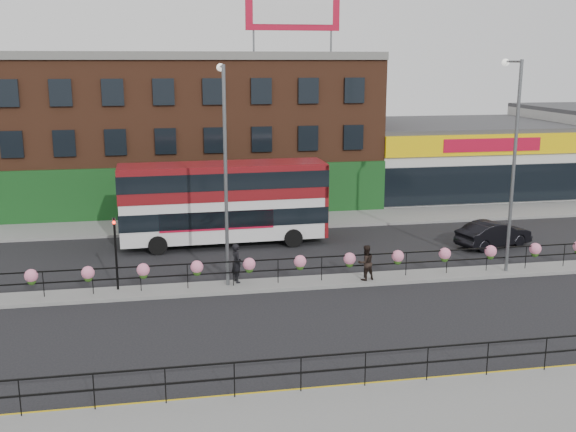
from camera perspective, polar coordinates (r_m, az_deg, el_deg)
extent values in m
plane|color=black|center=(30.49, 1.02, -5.84)|extent=(120.00, 120.00, 0.00)
cube|color=gray|center=(19.84, 8.16, -16.68)|extent=(60.00, 4.00, 0.15)
cube|color=gray|center=(41.85, -2.22, -0.50)|extent=(60.00, 4.00, 0.15)
cube|color=gray|center=(30.47, 1.02, -5.70)|extent=(60.00, 1.60, 0.15)
cube|color=gold|center=(21.80, 6.20, -13.94)|extent=(60.00, 0.10, 0.01)
cube|color=gold|center=(21.65, 6.34, -14.15)|extent=(60.00, 0.10, 0.01)
cube|color=brown|center=(48.56, -8.35, 7.16)|extent=(25.00, 12.00, 10.00)
cube|color=#3F3F42|center=(48.31, -8.55, 13.24)|extent=(25.00, 12.00, 0.30)
cube|color=#134417|center=(43.02, -7.89, 1.98)|extent=(25.00, 0.25, 3.40)
cube|color=silver|center=(53.45, 13.77, 4.75)|extent=(15.00, 12.00, 5.00)
cube|color=#3F3F42|center=(53.15, 13.93, 7.58)|extent=(15.00, 12.00, 0.30)
cube|color=yellow|center=(47.79, 16.84, 5.80)|extent=(15.00, 0.25, 1.40)
cube|color=#AD0A25|center=(47.68, 16.91, 5.78)|extent=(7.00, 0.10, 0.90)
cube|color=black|center=(48.18, 16.63, 2.62)|extent=(15.00, 0.25, 2.60)
cube|color=#AD0A25|center=(44.18, 0.41, 17.37)|extent=(6.00, 0.25, 3.00)
cube|color=silver|center=(44.04, 0.44, 17.39)|extent=(5.10, 0.04, 2.25)
cylinder|color=slate|center=(43.67, -2.93, 14.52)|extent=(0.12, 0.12, 1.40)
cylinder|color=slate|center=(44.60, 3.66, 14.48)|extent=(0.12, 0.12, 1.40)
cube|color=black|center=(30.11, 1.03, -3.59)|extent=(30.00, 0.05, 0.05)
cube|color=black|center=(30.26, 1.02, -4.49)|extent=(30.00, 0.05, 0.05)
cylinder|color=black|center=(30.20, -20.00, -5.45)|extent=(0.04, 0.04, 1.10)
cylinder|color=black|center=(29.91, -16.21, -5.34)|extent=(0.04, 0.04, 1.10)
cylinder|color=black|center=(29.76, -12.37, -5.21)|extent=(0.04, 0.04, 1.10)
cylinder|color=black|center=(29.74, -8.50, -5.06)|extent=(0.04, 0.04, 1.10)
cylinder|color=black|center=(29.85, -4.65, -4.88)|extent=(0.04, 0.04, 1.10)
cylinder|color=black|center=(30.10, -0.85, -4.69)|extent=(0.04, 0.04, 1.10)
cylinder|color=black|center=(30.48, 2.87, -4.48)|extent=(0.04, 0.04, 1.10)
cylinder|color=black|center=(30.98, 6.49, -4.25)|extent=(0.04, 0.04, 1.10)
cylinder|color=black|center=(31.60, 9.97, -4.02)|extent=(0.04, 0.04, 1.10)
cylinder|color=black|center=(32.34, 13.30, -3.79)|extent=(0.04, 0.04, 1.10)
cylinder|color=black|center=(33.17, 16.48, -3.55)|extent=(0.04, 0.04, 1.10)
cylinder|color=black|center=(34.11, 19.49, -3.32)|extent=(0.04, 0.04, 1.10)
cylinder|color=black|center=(35.13, 22.33, -3.09)|extent=(0.04, 0.04, 1.10)
sphere|color=pink|center=(30.16, -20.92, -4.75)|extent=(0.56, 0.56, 0.56)
sphere|color=#295116|center=(30.23, -20.88, -5.16)|extent=(0.36, 0.36, 0.36)
sphere|color=pink|center=(29.81, -16.58, -4.62)|extent=(0.56, 0.56, 0.56)
sphere|color=#295116|center=(29.88, -16.55, -5.04)|extent=(0.36, 0.36, 0.36)
sphere|color=pink|center=(29.63, -12.16, -4.47)|extent=(0.56, 0.56, 0.56)
sphere|color=#295116|center=(29.70, -12.14, -4.89)|extent=(0.36, 0.36, 0.36)
sphere|color=pink|center=(29.63, -7.72, -4.29)|extent=(0.56, 0.56, 0.56)
sphere|color=#295116|center=(29.70, -7.71, -4.71)|extent=(0.36, 0.36, 0.36)
sphere|color=pink|center=(29.81, -3.31, -4.09)|extent=(0.56, 0.56, 0.56)
sphere|color=#295116|center=(29.87, -3.30, -4.51)|extent=(0.36, 0.36, 0.36)
sphere|color=pink|center=(30.16, 1.03, -3.86)|extent=(0.56, 0.56, 0.56)
sphere|color=#295116|center=(30.22, 1.03, -4.28)|extent=(0.36, 0.36, 0.36)
sphere|color=pink|center=(30.67, 5.24, -3.62)|extent=(0.56, 0.56, 0.56)
sphere|color=#295116|center=(30.74, 5.23, -4.03)|extent=(0.36, 0.36, 0.36)
sphere|color=pink|center=(31.35, 9.28, -3.37)|extent=(0.56, 0.56, 0.56)
sphere|color=#295116|center=(31.42, 9.27, -3.77)|extent=(0.36, 0.36, 0.36)
sphere|color=pink|center=(32.18, 13.14, -3.12)|extent=(0.56, 0.56, 0.56)
sphere|color=#295116|center=(32.24, 13.12, -3.51)|extent=(0.36, 0.36, 0.36)
sphere|color=pink|center=(33.14, 16.78, -2.87)|extent=(0.56, 0.56, 0.56)
sphere|color=#295116|center=(33.20, 16.76, -3.25)|extent=(0.36, 0.36, 0.36)
sphere|color=pink|center=(34.23, 20.21, -2.62)|extent=(0.56, 0.56, 0.56)
sphere|color=#295116|center=(34.29, 20.18, -2.99)|extent=(0.36, 0.36, 0.36)
cube|color=black|center=(20.46, 1.11, -11.87)|extent=(20.00, 0.05, 0.05)
cube|color=black|center=(20.67, 1.11, -13.12)|extent=(20.00, 0.05, 0.05)
cylinder|color=black|center=(20.81, -21.76, -14.10)|extent=(0.04, 0.04, 1.10)
cylinder|color=black|center=(20.49, -16.11, -14.09)|extent=(0.04, 0.04, 1.10)
cylinder|color=black|center=(20.36, -10.34, -13.94)|extent=(0.04, 0.04, 1.10)
cylinder|color=black|center=(20.43, -4.56, -13.66)|extent=(0.04, 0.04, 1.10)
cylinder|color=black|center=(20.70, 1.11, -13.25)|extent=(0.04, 0.04, 1.10)
cylinder|color=black|center=(21.15, 6.56, -12.74)|extent=(0.04, 0.04, 1.10)
cylinder|color=black|center=(21.78, 11.72, -12.15)|extent=(0.04, 0.04, 1.10)
cylinder|color=black|center=(22.56, 16.53, -11.51)|extent=(0.04, 0.04, 1.10)
cylinder|color=black|center=(23.49, 20.97, -10.84)|extent=(0.04, 0.04, 1.10)
cube|color=silver|center=(36.58, -5.48, 1.21)|extent=(11.07, 2.79, 4.00)
cube|color=maroon|center=(36.36, -5.52, 2.98)|extent=(11.13, 2.85, 1.80)
cube|color=black|center=(36.73, -5.46, 0.14)|extent=(11.15, 2.87, 0.90)
cube|color=black|center=(36.34, -5.53, 3.21)|extent=(11.17, 2.89, 0.90)
cube|color=maroon|center=(36.22, -5.55, 4.35)|extent=(11.07, 2.79, 0.12)
cube|color=maroon|center=(37.56, 2.81, 1.56)|extent=(0.27, 2.57, 4.00)
cube|color=#AD0A25|center=(35.46, -6.03, -0.43)|extent=(6.00, 0.20, 1.00)
cylinder|color=black|center=(35.60, -10.96, -2.45)|extent=(1.01, 0.33, 1.00)
cylinder|color=black|center=(38.02, -11.04, -1.46)|extent=(1.01, 0.33, 1.00)
cylinder|color=black|center=(36.38, 0.45, -1.87)|extent=(1.01, 0.33, 1.00)
cylinder|color=black|center=(38.75, -0.34, -0.94)|extent=(1.01, 0.33, 1.00)
imported|color=black|center=(38.06, 17.02, -1.47)|extent=(3.84, 5.09, 1.41)
imported|color=black|center=(30.21, -4.38, -3.98)|extent=(0.85, 0.73, 1.78)
imported|color=black|center=(30.65, 6.60, -3.94)|extent=(1.09, 1.00, 1.62)
cylinder|color=slate|center=(28.95, -5.29, 3.17)|extent=(0.15, 0.15, 9.56)
cylinder|color=slate|center=(29.24, -5.62, 12.49)|extent=(0.10, 1.43, 0.10)
sphere|color=silver|center=(29.95, -5.74, 12.41)|extent=(0.34, 0.34, 0.34)
cylinder|color=slate|center=(32.52, 18.56, 3.82)|extent=(0.16, 0.16, 9.76)
cylinder|color=slate|center=(32.80, 18.55, 12.30)|extent=(0.10, 1.46, 0.10)
sphere|color=silver|center=(33.45, 17.94, 12.26)|extent=(0.35, 0.35, 0.35)
cylinder|color=black|center=(29.89, -14.36, -3.13)|extent=(0.10, 0.10, 3.20)
imported|color=black|center=(29.50, -14.53, -0.14)|extent=(0.15, 0.18, 0.90)
sphere|color=#FF190C|center=(29.42, -14.53, -0.54)|extent=(0.14, 0.14, 0.14)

